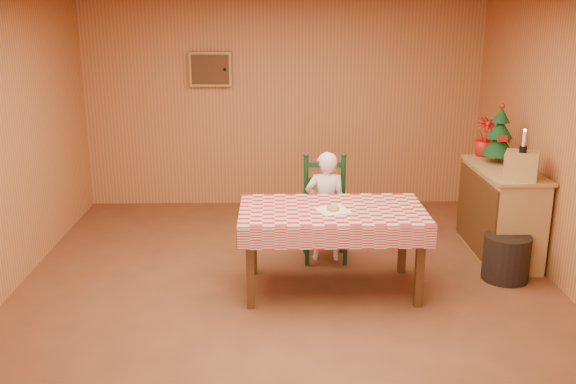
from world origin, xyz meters
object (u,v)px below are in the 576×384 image
object	(u,v)px
christmas_tree	(499,136)
storage_bin	(506,258)
dining_table	(332,217)
crate	(521,165)
seated_child	(326,206)
shelf_unit	(500,212)
ladder_chair	(325,210)

from	to	relation	value
christmas_tree	storage_bin	world-z (taller)	christmas_tree
dining_table	crate	size ratio (longest dim) A/B	5.52
crate	storage_bin	bearing A→B (deg)	-122.05
crate	dining_table	bearing A→B (deg)	-167.28
dining_table	storage_bin	world-z (taller)	dining_table
dining_table	seated_child	world-z (taller)	seated_child
seated_child	storage_bin	world-z (taller)	seated_child
dining_table	shelf_unit	xyz separation A→B (m)	(1.81, 0.81, -0.22)
seated_child	ladder_chair	bearing A→B (deg)	-90.00
ladder_chair	crate	distance (m)	1.93
dining_table	seated_child	xyz separation A→B (m)	(-0.00, 0.73, -0.13)
storage_bin	crate	bearing A→B (deg)	57.95
seated_child	shelf_unit	bearing A→B (deg)	-177.47
shelf_unit	crate	distance (m)	0.71
storage_bin	dining_table	bearing A→B (deg)	-173.90
seated_child	crate	size ratio (longest dim) A/B	3.75
dining_table	crate	xyz separation A→B (m)	(1.81, 0.41, 0.37)
ladder_chair	storage_bin	distance (m)	1.80
dining_table	storage_bin	bearing A→B (deg)	6.10
dining_table	crate	bearing A→B (deg)	12.72
dining_table	shelf_unit	bearing A→B (deg)	24.15
shelf_unit	crate	bearing A→B (deg)	-88.77
shelf_unit	christmas_tree	xyz separation A→B (m)	(0.01, 0.25, 0.74)
seated_child	christmas_tree	distance (m)	1.95
shelf_unit	crate	size ratio (longest dim) A/B	4.13
seated_child	crate	distance (m)	1.91
ladder_chair	shelf_unit	world-z (taller)	ladder_chair
christmas_tree	shelf_unit	bearing A→B (deg)	-91.98
dining_table	seated_child	size ratio (longest dim) A/B	1.47
dining_table	shelf_unit	size ratio (longest dim) A/B	1.34
dining_table	shelf_unit	world-z (taller)	shelf_unit
ladder_chair	dining_table	bearing A→B (deg)	-90.00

